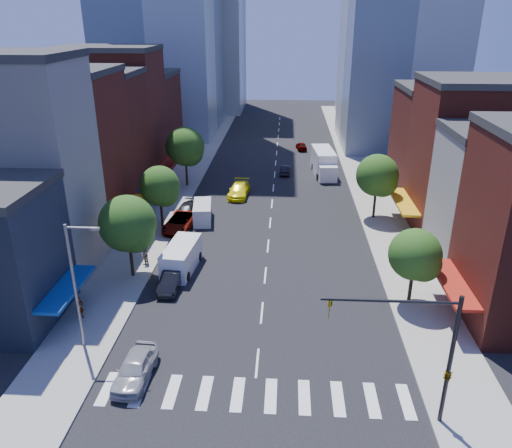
% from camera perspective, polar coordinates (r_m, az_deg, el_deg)
% --- Properties ---
extents(ground, '(220.00, 220.00, 0.00)m').
position_cam_1_polar(ground, '(33.97, 0.14, -15.60)').
color(ground, black).
rests_on(ground, ground).
extents(sidewalk_left, '(5.00, 120.00, 0.15)m').
position_cam_1_polar(sidewalk_left, '(71.23, -8.05, 5.39)').
color(sidewalk_left, gray).
rests_on(sidewalk_left, ground).
extents(sidewalk_right, '(5.00, 120.00, 0.15)m').
position_cam_1_polar(sidewalk_right, '(70.68, 12.32, 4.95)').
color(sidewalk_right, gray).
rests_on(sidewalk_right, ground).
extents(crosswalk, '(19.00, 3.00, 0.01)m').
position_cam_1_polar(crosswalk, '(31.68, -0.20, -18.96)').
color(crosswalk, silver).
rests_on(crosswalk, ground).
extents(bldg_left_1, '(12.00, 8.00, 18.00)m').
position_cam_1_polar(bldg_left_1, '(46.31, -25.90, 5.33)').
color(bldg_left_1, beige).
rests_on(bldg_left_1, ground).
extents(bldg_left_2, '(12.00, 9.00, 16.00)m').
position_cam_1_polar(bldg_left_2, '(53.83, -21.54, 7.11)').
color(bldg_left_2, '#571D14').
rests_on(bldg_left_2, ground).
extents(bldg_left_3, '(12.00, 8.00, 15.00)m').
position_cam_1_polar(bldg_left_3, '(61.51, -18.31, 8.87)').
color(bldg_left_3, '#501B14').
rests_on(bldg_left_3, ground).
extents(bldg_left_4, '(12.00, 9.00, 17.00)m').
position_cam_1_polar(bldg_left_4, '(69.10, -15.91, 11.43)').
color(bldg_left_4, '#571D14').
rests_on(bldg_left_4, ground).
extents(bldg_left_5, '(12.00, 10.00, 13.00)m').
position_cam_1_polar(bldg_left_5, '(78.34, -13.54, 11.43)').
color(bldg_left_5, '#501B14').
rests_on(bldg_left_5, ground).
extents(bldg_right_1, '(12.00, 8.00, 12.00)m').
position_cam_1_polar(bldg_right_1, '(48.32, 27.05, 2.01)').
color(bldg_right_1, beige).
rests_on(bldg_right_1, ground).
extents(bldg_right_2, '(12.00, 10.00, 15.00)m').
position_cam_1_polar(bldg_right_2, '(55.87, 23.95, 6.74)').
color(bldg_right_2, '#571D14').
rests_on(bldg_right_2, ground).
extents(bldg_right_3, '(12.00, 10.00, 13.00)m').
position_cam_1_polar(bldg_right_3, '(65.28, 20.99, 8.36)').
color(bldg_right_3, '#501B14').
rests_on(bldg_right_3, ground).
extents(traffic_signal, '(7.24, 2.24, 8.00)m').
position_cam_1_polar(traffic_signal, '(29.07, 20.22, -14.51)').
color(traffic_signal, black).
rests_on(traffic_signal, sidewalk_right).
extents(streetlight, '(2.25, 0.25, 9.00)m').
position_cam_1_polar(streetlight, '(34.50, -19.84, -6.00)').
color(streetlight, slate).
rests_on(streetlight, sidewalk_left).
extents(tree_left_near, '(4.80, 4.80, 7.30)m').
position_cam_1_polar(tree_left_near, '(42.86, -14.28, -0.21)').
color(tree_left_near, black).
rests_on(tree_left_near, sidewalk_left).
extents(tree_left_mid, '(4.20, 4.20, 6.65)m').
position_cam_1_polar(tree_left_mid, '(52.86, -10.81, 4.10)').
color(tree_left_mid, black).
rests_on(tree_left_mid, sidewalk_left).
extents(tree_left_far, '(5.00, 5.00, 7.75)m').
position_cam_1_polar(tree_left_far, '(65.78, -7.98, 8.58)').
color(tree_left_far, black).
rests_on(tree_left_far, sidewalk_left).
extents(tree_right_near, '(4.00, 4.00, 6.20)m').
position_cam_1_polar(tree_right_near, '(39.73, 17.92, -3.59)').
color(tree_right_near, black).
rests_on(tree_right_near, sidewalk_right).
extents(tree_right_far, '(4.60, 4.60, 7.20)m').
position_cam_1_polar(tree_right_far, '(55.88, 13.84, 5.23)').
color(tree_right_far, black).
rests_on(tree_right_far, sidewalk_right).
extents(parked_car_front, '(2.16, 4.89, 1.63)m').
position_cam_1_polar(parked_car_front, '(33.13, -13.65, -15.72)').
color(parked_car_front, '#A2A1A6').
rests_on(parked_car_front, ground).
extents(parked_car_second, '(1.54, 4.36, 1.43)m').
position_cam_1_polar(parked_car_second, '(42.27, -9.70, -6.40)').
color(parked_car_second, black).
rests_on(parked_car_second, ground).
extents(parked_car_third, '(3.24, 6.04, 1.61)m').
position_cam_1_polar(parked_car_third, '(53.42, -8.69, 0.19)').
color(parked_car_third, '#999999').
rests_on(parked_car_third, ground).
extents(parked_car_rear, '(2.67, 5.25, 1.46)m').
position_cam_1_polar(parked_car_rear, '(56.68, -7.97, 1.50)').
color(parked_car_rear, black).
rests_on(parked_car_rear, ground).
extents(cargo_van_near, '(2.84, 5.93, 2.44)m').
position_cam_1_polar(cargo_van_near, '(44.76, -8.56, -3.87)').
color(cargo_van_near, white).
rests_on(cargo_van_near, ground).
extents(cargo_van_far, '(2.50, 4.96, 2.02)m').
position_cam_1_polar(cargo_van_far, '(55.20, -6.14, 1.30)').
color(cargo_van_far, silver).
rests_on(cargo_van_far, ground).
extents(taxi, '(2.67, 5.77, 1.63)m').
position_cam_1_polar(taxi, '(62.73, -1.95, 3.91)').
color(taxi, '#FFF30D').
rests_on(taxi, ground).
extents(traffic_car_oncoming, '(1.54, 3.95, 1.28)m').
position_cam_1_polar(traffic_car_oncoming, '(71.85, 3.36, 6.20)').
color(traffic_car_oncoming, black).
rests_on(traffic_car_oncoming, ground).
extents(traffic_car_far, '(2.00, 3.94, 1.28)m').
position_cam_1_polar(traffic_car_far, '(85.58, 5.21, 8.86)').
color(traffic_car_far, '#999999').
rests_on(traffic_car_far, ground).
extents(box_truck, '(3.33, 8.82, 3.47)m').
position_cam_1_polar(box_truck, '(72.03, 7.75, 6.91)').
color(box_truck, white).
rests_on(box_truck, ground).
extents(pedestrian_near, '(0.73, 0.78, 1.80)m').
position_cam_1_polar(pedestrian_near, '(39.71, -19.53, -9.00)').
color(pedestrian_near, '#999999').
rests_on(pedestrian_near, sidewalk_left).
extents(pedestrian_far, '(0.87, 1.01, 1.82)m').
position_cam_1_polar(pedestrian_far, '(46.31, -12.70, -3.45)').
color(pedestrian_far, '#999999').
rests_on(pedestrian_far, sidewalk_left).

